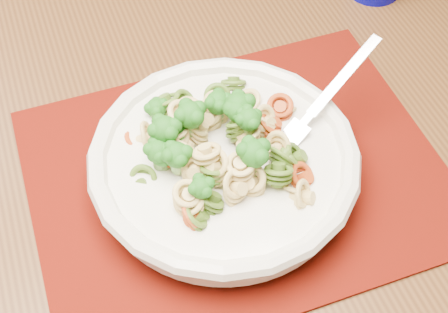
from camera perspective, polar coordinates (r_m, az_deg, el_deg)
name	(u,v)px	position (r m, az deg, el deg)	size (l,w,h in m)	color
dining_table	(198,181)	(0.76, -2.39, -2.28)	(1.55, 1.04, 0.76)	#513217
placemat	(237,174)	(0.65, 1.18, -1.61)	(0.42, 0.33, 0.00)	#4F0803
pasta_bowl	(224,162)	(0.62, 0.00, -0.53)	(0.27, 0.27, 0.05)	silver
pasta_broccoli_heap	(224,153)	(0.61, 0.00, 0.35)	(0.23, 0.23, 0.06)	#D4B768
fork	(295,133)	(0.63, 6.50, 2.15)	(0.19, 0.02, 0.01)	silver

